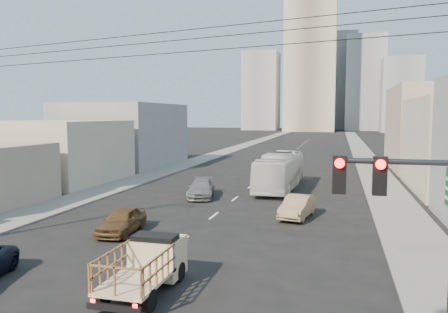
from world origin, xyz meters
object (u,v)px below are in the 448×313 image
at_px(flatbed_pickup, 146,262).
at_px(city_bus, 280,171).
at_px(traffic_signal, 440,238).
at_px(sedan_grey, 201,189).
at_px(sedan_brown, 122,221).
at_px(sedan_tan, 297,206).

distance_m(flatbed_pickup, city_bus, 23.98).
distance_m(city_bus, traffic_signal, 29.98).
distance_m(flatbed_pickup, sedan_grey, 18.65).
xyz_separation_m(sedan_grey, traffic_signal, (12.53, -23.42, 3.38)).
xyz_separation_m(flatbed_pickup, traffic_signal, (8.82, -5.15, 2.98)).
bearing_deg(sedan_grey, sedan_brown, -107.57).
height_order(flatbed_pickup, city_bus, city_bus).
bearing_deg(sedan_brown, traffic_signal, -46.34).
height_order(city_bus, sedan_tan, city_bus).
distance_m(sedan_brown, traffic_signal, 18.53).
xyz_separation_m(flatbed_pickup, sedan_grey, (-3.71, 18.27, -0.40)).
xyz_separation_m(sedan_brown, traffic_signal, (13.55, -12.18, 3.37)).
height_order(flatbed_pickup, traffic_signal, traffic_signal).
xyz_separation_m(city_bus, traffic_signal, (6.97, -29.06, 2.49)).
height_order(sedan_brown, sedan_tan, sedan_brown).
xyz_separation_m(sedan_brown, sedan_grey, (1.01, 11.24, -0.01)).
xyz_separation_m(city_bus, sedan_brown, (-6.57, -16.87, -0.89)).
distance_m(sedan_tan, traffic_signal, 19.28).
relative_size(city_bus, sedan_tan, 2.68).
height_order(flatbed_pickup, sedan_grey, flatbed_pickup).
bearing_deg(flatbed_pickup, sedan_tan, 71.84).
relative_size(sedan_brown, sedan_tan, 0.97).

